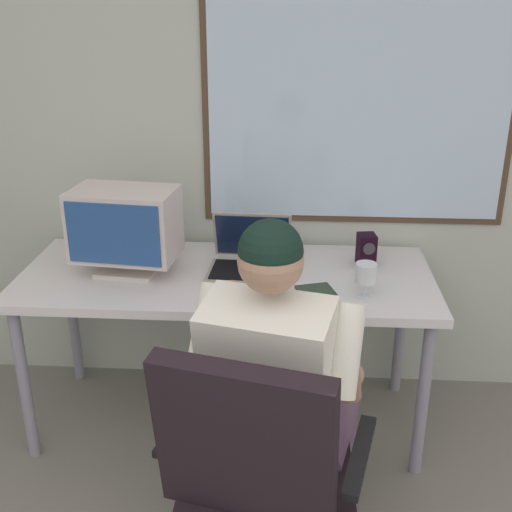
{
  "coord_description": "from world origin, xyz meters",
  "views": [
    {
      "loc": [
        0.29,
        -0.2,
        1.87
      ],
      "look_at": [
        0.15,
        1.86,
        1.03
      ],
      "focal_mm": 44.62,
      "sensor_mm": 36.0,
      "label": 1
    }
  ],
  "objects_px": {
    "wine_glass": "(366,275)",
    "desk_speaker": "(366,250)",
    "crt_monitor": "(125,225)",
    "cd_case": "(316,291)",
    "office_chair": "(258,464)",
    "laptop": "(250,255)",
    "desk": "(226,287)",
    "person_seated": "(280,386)"
  },
  "relations": [
    {
      "from": "cd_case",
      "to": "person_seated",
      "type": "bearing_deg",
      "value": -102.39
    },
    {
      "from": "desk",
      "to": "laptop",
      "type": "xyz_separation_m",
      "value": [
        0.1,
        0.07,
        0.13
      ]
    },
    {
      "from": "person_seated",
      "to": "desk_speaker",
      "type": "bearing_deg",
      "value": 68.07
    },
    {
      "from": "desk",
      "to": "office_chair",
      "type": "xyz_separation_m",
      "value": [
        0.2,
        -1.0,
        -0.11
      ]
    },
    {
      "from": "office_chair",
      "to": "wine_glass",
      "type": "height_order",
      "value": "office_chair"
    },
    {
      "from": "crt_monitor",
      "to": "desk_speaker",
      "type": "relative_size",
      "value": 3.24
    },
    {
      "from": "desk",
      "to": "desk_speaker",
      "type": "relative_size",
      "value": 12.53
    },
    {
      "from": "laptop",
      "to": "wine_glass",
      "type": "xyz_separation_m",
      "value": [
        0.48,
        -0.27,
        0.04
      ]
    },
    {
      "from": "person_seated",
      "to": "laptop",
      "type": "distance_m",
      "value": 0.83
    },
    {
      "from": "desk_speaker",
      "to": "cd_case",
      "type": "bearing_deg",
      "value": -126.76
    },
    {
      "from": "person_seated",
      "to": "cd_case",
      "type": "relative_size",
      "value": 7.52
    },
    {
      "from": "desk_speaker",
      "to": "wine_glass",
      "type": "bearing_deg",
      "value": -95.93
    },
    {
      "from": "office_chair",
      "to": "desk",
      "type": "bearing_deg",
      "value": 101.44
    },
    {
      "from": "desk",
      "to": "person_seated",
      "type": "xyz_separation_m",
      "value": [
        0.26,
        -0.74,
        -0.0
      ]
    },
    {
      "from": "cd_case",
      "to": "wine_glass",
      "type": "bearing_deg",
      "value": -11.74
    },
    {
      "from": "office_chair",
      "to": "cd_case",
      "type": "bearing_deg",
      "value": 77.65
    },
    {
      "from": "crt_monitor",
      "to": "cd_case",
      "type": "relative_size",
      "value": 2.66
    },
    {
      "from": "wine_glass",
      "to": "desk",
      "type": "bearing_deg",
      "value": 160.62
    },
    {
      "from": "laptop",
      "to": "cd_case",
      "type": "height_order",
      "value": "laptop"
    },
    {
      "from": "desk",
      "to": "wine_glass",
      "type": "distance_m",
      "value": 0.63
    },
    {
      "from": "person_seated",
      "to": "crt_monitor",
      "type": "distance_m",
      "value": 1.04
    },
    {
      "from": "desk_speaker",
      "to": "office_chair",
      "type": "bearing_deg",
      "value": -109.83
    },
    {
      "from": "desk",
      "to": "laptop",
      "type": "distance_m",
      "value": 0.18
    },
    {
      "from": "office_chair",
      "to": "wine_glass",
      "type": "bearing_deg",
      "value": 64.7
    },
    {
      "from": "person_seated",
      "to": "wine_glass",
      "type": "height_order",
      "value": "person_seated"
    },
    {
      "from": "crt_monitor",
      "to": "laptop",
      "type": "distance_m",
      "value": 0.55
    },
    {
      "from": "office_chair",
      "to": "wine_glass",
      "type": "distance_m",
      "value": 0.92
    },
    {
      "from": "desk",
      "to": "person_seated",
      "type": "distance_m",
      "value": 0.78
    },
    {
      "from": "office_chair",
      "to": "person_seated",
      "type": "distance_m",
      "value": 0.28
    },
    {
      "from": "office_chair",
      "to": "person_seated",
      "type": "height_order",
      "value": "person_seated"
    },
    {
      "from": "person_seated",
      "to": "desk_speaker",
      "type": "xyz_separation_m",
      "value": [
        0.35,
        0.88,
        0.14
      ]
    },
    {
      "from": "office_chair",
      "to": "desk_speaker",
      "type": "relative_size",
      "value": 7.08
    },
    {
      "from": "wine_glass",
      "to": "desk_speaker",
      "type": "bearing_deg",
      "value": 84.07
    },
    {
      "from": "crt_monitor",
      "to": "laptop",
      "type": "bearing_deg",
      "value": 8.59
    },
    {
      "from": "desk",
      "to": "office_chair",
      "type": "height_order",
      "value": "office_chair"
    },
    {
      "from": "wine_glass",
      "to": "crt_monitor",
      "type": "bearing_deg",
      "value": 169.13
    },
    {
      "from": "person_seated",
      "to": "desk_speaker",
      "type": "relative_size",
      "value": 9.16
    },
    {
      "from": "desk",
      "to": "crt_monitor",
      "type": "distance_m",
      "value": 0.51
    },
    {
      "from": "office_chair",
      "to": "laptop",
      "type": "relative_size",
      "value": 2.78
    },
    {
      "from": "desk",
      "to": "wine_glass",
      "type": "relative_size",
      "value": 12.08
    },
    {
      "from": "cd_case",
      "to": "desk_speaker",
      "type": "bearing_deg",
      "value": 53.24
    },
    {
      "from": "office_chair",
      "to": "wine_glass",
      "type": "xyz_separation_m",
      "value": [
        0.37,
        0.79,
        0.28
      ]
    }
  ]
}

